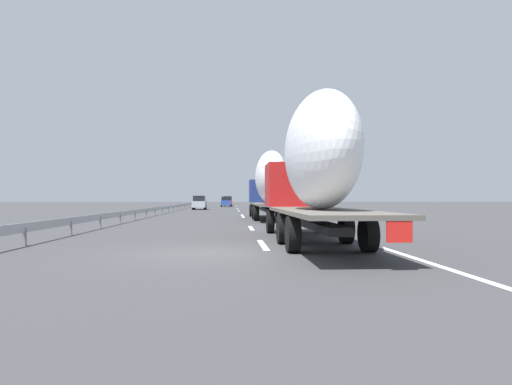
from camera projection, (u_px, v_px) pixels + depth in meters
The scene contains 21 objects.
ground_plane at pixel (224, 211), 52.27m from camera, with size 260.00×260.00×0.00m, color #38383A.
lane_stripe_0 at pixel (263, 245), 14.45m from camera, with size 3.20×0.20×0.01m, color white.
lane_stripe_1 at pixel (251, 228), 22.50m from camera, with size 3.20×0.20×0.01m, color white.
lane_stripe_2 at pixel (243, 217), 36.07m from camera, with size 3.20×0.20×0.01m, color white.
lane_stripe_3 at pixel (242, 215), 39.49m from camera, with size 3.20×0.20×0.01m, color white.
lane_stripe_4 at pixel (239, 211), 52.93m from camera, with size 3.20×0.20×0.01m, color white.
lane_stripe_5 at pixel (239, 211), 54.52m from camera, with size 3.20×0.20×0.01m, color white.
lane_stripe_6 at pixel (238, 209), 63.43m from camera, with size 3.20×0.20×0.01m, color white.
lane_stripe_7 at pixel (236, 206), 82.50m from camera, with size 3.20×0.20×0.01m, color white.
edge_line_right at pixel (266, 210), 57.59m from camera, with size 110.00×0.20×0.01m, color white.
truck_lead at pixel (270, 182), 31.77m from camera, with size 12.76×2.55×4.91m.
truck_trailing at pixel (314, 166), 14.93m from camera, with size 12.76×2.55×4.95m.
car_red_compact at pixel (228, 201), 88.90m from camera, with size 4.34×1.76×1.96m.
car_silver_hatch at pixel (199, 203), 58.89m from camera, with size 4.39×1.75×1.90m.
car_blue_sedan at pixel (226, 202), 78.16m from camera, with size 4.02×1.87×1.86m.
road_sign at pixel (285, 194), 47.11m from camera, with size 0.10×0.90×2.93m.
tree_0 at pixel (271, 187), 101.43m from camera, with size 2.93×2.93×6.64m.
tree_1 at pixel (309, 173), 52.75m from camera, with size 3.64×3.64×7.54m.
tree_2 at pixel (320, 173), 49.62m from camera, with size 3.73×3.73×7.41m.
tree_3 at pixel (328, 178), 43.11m from camera, with size 2.68×2.68×5.42m.
guardrail_median at pixel (177, 206), 54.91m from camera, with size 94.00×0.10×0.76m.
Camera 1 is at (-12.43, -0.70, 1.56)m, focal length 30.36 mm.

